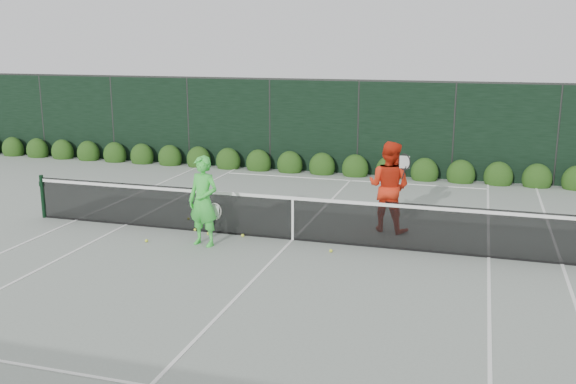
% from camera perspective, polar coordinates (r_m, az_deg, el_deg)
% --- Properties ---
extents(ground, '(80.00, 80.00, 0.00)m').
position_cam_1_polar(ground, '(14.09, 0.42, -4.28)').
color(ground, gray).
rests_on(ground, ground).
extents(tennis_net, '(12.90, 0.10, 1.07)m').
position_cam_1_polar(tennis_net, '(13.94, 0.33, -2.19)').
color(tennis_net, black).
rests_on(tennis_net, ground).
extents(player_woman, '(0.78, 0.60, 1.93)m').
position_cam_1_polar(player_woman, '(13.62, -7.53, -0.82)').
color(player_woman, '#3ED644').
rests_on(player_woman, ground).
extents(player_man, '(1.19, 1.03, 2.07)m').
position_cam_1_polar(player_man, '(14.71, 8.96, 0.49)').
color(player_man, red).
rests_on(player_man, ground).
extents(court_lines, '(11.03, 23.83, 0.01)m').
position_cam_1_polar(court_lines, '(14.09, 0.42, -4.26)').
color(court_lines, white).
rests_on(court_lines, ground).
extents(windscreen_fence, '(32.00, 21.07, 3.06)m').
position_cam_1_polar(windscreen_fence, '(11.20, -3.48, -0.90)').
color(windscreen_fence, black).
rests_on(windscreen_fence, ground).
extents(hedge_row, '(31.66, 0.65, 0.94)m').
position_cam_1_polar(hedge_row, '(20.78, 5.99, 2.07)').
color(hedge_row, '#18360E').
rests_on(hedge_row, ground).
extents(tennis_balls, '(4.06, 1.94, 0.07)m').
position_cam_1_polar(tennis_balls, '(14.47, -6.33, -3.75)').
color(tennis_balls, '#EAF636').
rests_on(tennis_balls, ground).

